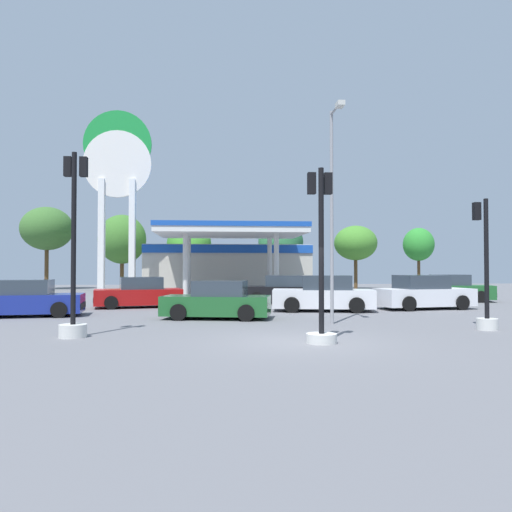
# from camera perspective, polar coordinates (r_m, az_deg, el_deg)

# --- Properties ---
(ground_plane) EXTENTS (90.00, 90.00, 0.00)m
(ground_plane) POSITION_cam_1_polar(r_m,az_deg,el_deg) (13.33, 5.05, -9.87)
(ground_plane) COLOR slate
(ground_plane) RESTS_ON ground
(gas_station) EXTENTS (12.60, 14.19, 4.76)m
(gas_station) POSITION_cam_1_polar(r_m,az_deg,el_deg) (39.12, -3.31, -1.07)
(gas_station) COLOR beige
(gas_station) RESTS_ON ground
(station_pole_sign) EXTENTS (4.59, 0.56, 12.73)m
(station_pole_sign) POSITION_cam_1_polar(r_m,az_deg,el_deg) (35.45, -15.69, 8.79)
(station_pole_sign) COLOR white
(station_pole_sign) RESTS_ON ground
(car_0) EXTENTS (4.34, 2.31, 1.49)m
(car_0) POSITION_cam_1_polar(r_m,az_deg,el_deg) (22.04, -24.75, -4.60)
(car_0) COLOR black
(car_0) RESTS_ON ground
(car_1) EXTENTS (4.62, 2.80, 1.54)m
(car_1) POSITION_cam_1_polar(r_m,az_deg,el_deg) (27.56, 3.17, -3.99)
(car_1) COLOR black
(car_1) RESTS_ON ground
(car_2) EXTENTS (4.78, 2.63, 1.62)m
(car_2) POSITION_cam_1_polar(r_m,az_deg,el_deg) (22.70, 7.78, -4.46)
(car_2) COLOR black
(car_2) RESTS_ON ground
(car_3) EXTENTS (4.76, 2.63, 1.62)m
(car_3) POSITION_cam_1_polar(r_m,az_deg,el_deg) (24.91, 18.74, -4.13)
(car_3) COLOR black
(car_3) RESTS_ON ground
(car_4) EXTENTS (4.49, 2.60, 1.51)m
(car_4) POSITION_cam_1_polar(r_m,az_deg,el_deg) (25.20, -13.35, -4.24)
(car_4) COLOR black
(car_4) RESTS_ON ground
(car_5) EXTENTS (4.71, 2.98, 1.57)m
(car_5) POSITION_cam_1_polar(r_m,az_deg,el_deg) (31.13, 21.67, -3.57)
(car_5) COLOR black
(car_5) RESTS_ON ground
(car_6) EXTENTS (4.36, 2.49, 1.47)m
(car_6) POSITION_cam_1_polar(r_m,az_deg,el_deg) (19.22, -4.51, -5.24)
(car_6) COLOR black
(car_6) RESTS_ON ground
(traffic_signal_0) EXTENTS (0.77, 0.77, 5.27)m
(traffic_signal_0) POSITION_cam_1_polar(r_m,az_deg,el_deg) (14.98, -20.28, -2.37)
(traffic_signal_0) COLOR silver
(traffic_signal_0) RESTS_ON ground
(traffic_signal_1) EXTENTS (0.65, 0.68, 4.17)m
(traffic_signal_1) POSITION_cam_1_polar(r_m,az_deg,el_deg) (17.34, 24.94, -3.63)
(traffic_signal_1) COLOR silver
(traffic_signal_1) RESTS_ON ground
(traffic_signal_2) EXTENTS (0.80, 0.80, 4.60)m
(traffic_signal_2) POSITION_cam_1_polar(r_m,az_deg,el_deg) (13.11, 7.50, -2.83)
(traffic_signal_2) COLOR silver
(traffic_signal_2) RESTS_ON ground
(tree_0) EXTENTS (4.59, 4.59, 7.45)m
(tree_0) POSITION_cam_1_polar(r_m,az_deg,el_deg) (48.54, -22.96, 2.91)
(tree_0) COLOR brown
(tree_0) RESTS_ON ground
(tree_1) EXTENTS (4.14, 4.14, 6.60)m
(tree_1) POSITION_cam_1_polar(r_m,az_deg,el_deg) (44.88, -15.18, 1.86)
(tree_1) COLOR brown
(tree_1) RESTS_ON ground
(tree_2) EXTENTS (4.06, 4.06, 6.20)m
(tree_2) POSITION_cam_1_polar(r_m,az_deg,el_deg) (45.63, -7.72, 1.23)
(tree_2) COLOR brown
(tree_2) RESTS_ON ground
(tree_3) EXTENTS (4.04, 4.04, 6.00)m
(tree_3) POSITION_cam_1_polar(r_m,az_deg,el_deg) (44.45, 2.87, 1.64)
(tree_3) COLOR brown
(tree_3) RESTS_ON ground
(tree_4) EXTENTS (3.89, 3.89, 5.79)m
(tree_4) POSITION_cam_1_polar(r_m,az_deg,el_deg) (45.92, 11.41, 1.46)
(tree_4) COLOR brown
(tree_4) RESTS_ON ground
(tree_5) EXTENTS (2.93, 2.93, 5.78)m
(tree_5) POSITION_cam_1_polar(r_m,az_deg,el_deg) (49.93, 18.23, 1.26)
(tree_5) COLOR brown
(tree_5) RESTS_ON ground
(corner_streetlamp) EXTENTS (0.24, 1.48, 7.51)m
(corner_streetlamp) POSITION_cam_1_polar(r_m,az_deg,el_deg) (17.54, 8.86, 6.84)
(corner_streetlamp) COLOR gray
(corner_streetlamp) RESTS_ON ground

